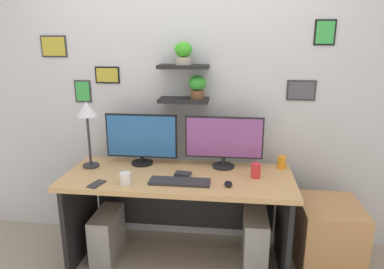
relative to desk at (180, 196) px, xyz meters
The scene contains 16 objects.
ground_plane 0.55m from the desk, 90.00° to the right, with size 8.00×8.00×0.00m, color gray.
back_wall_assembly 0.89m from the desk, 90.02° to the left, with size 4.40×0.24×2.70m.
desk is the anchor object (origin of this frame).
monitor_left 0.57m from the desk, 154.50° to the left, with size 0.59×0.18×0.42m.
monitor_right 0.57m from the desk, 25.49° to the left, with size 0.62×0.18×0.42m.
keyboard 0.30m from the desk, 80.87° to the right, with size 0.44×0.14×0.02m, color #2D2D33.
computer_mouse 0.49m from the desk, 29.54° to the right, with size 0.06×0.09×0.03m, color black.
desk_lamp 0.97m from the desk, behind, with size 0.16×0.16×0.54m.
cell_phone 0.67m from the desk, 150.96° to the right, with size 0.07×0.14×0.01m, color #2D2D33.
coffee_mug 0.51m from the desk, 140.77° to the right, with size 0.08×0.08×0.09m, color white.
pen_cup 0.87m from the desk, 13.27° to the left, with size 0.07×0.07×0.10m, color orange.
scissors_tray 0.23m from the desk, 60.83° to the right, with size 0.12×0.08×0.02m, color #2D2D33.
water_cup 0.64m from the desk, ahead, with size 0.07×0.07×0.11m, color red.
drawer_cabinet 1.19m from the desk, ahead, with size 0.44×0.50×0.56m, color tan.
computer_tower_left 0.70m from the desk, behind, with size 0.18×0.40×0.39m, color #99999E.
computer_tower_right 0.69m from the desk, ahead, with size 0.18×0.40×0.45m, color #99999E.
Camera 1 is at (0.40, -2.45, 1.76)m, focal length 32.53 mm.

